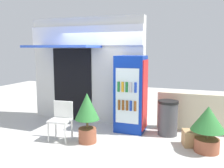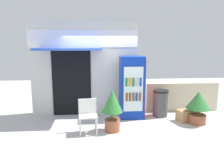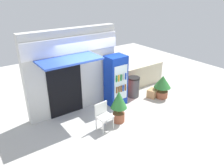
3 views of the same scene
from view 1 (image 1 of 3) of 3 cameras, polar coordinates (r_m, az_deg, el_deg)
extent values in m
plane|color=beige|center=(5.90, -6.14, -12.35)|extent=(16.00, 16.00, 0.00)
cube|color=silver|center=(7.08, -5.79, 3.27)|extent=(3.33, 0.29, 2.93)
cube|color=white|center=(6.89, -6.60, 11.08)|extent=(3.33, 0.08, 0.53)
cube|color=blue|center=(6.67, -11.50, 8.53)|extent=(1.87, 1.02, 0.06)
cube|color=black|center=(7.17, -9.19, -0.16)|extent=(1.21, 0.03, 2.07)
cube|color=#0C2D9E|center=(6.13, 4.34, -2.32)|extent=(0.71, 0.58, 1.90)
cube|color=silver|center=(5.85, 3.53, -2.84)|extent=(0.57, 0.02, 1.33)
cube|color=red|center=(6.04, 7.68, -2.53)|extent=(0.02, 0.52, 1.71)
cylinder|color=brown|center=(5.93, 1.66, -4.85)|extent=(0.06, 0.06, 0.24)
cylinder|color=brown|center=(5.90, 2.59, -4.92)|extent=(0.06, 0.06, 0.24)
cylinder|color=brown|center=(5.87, 3.50, -4.99)|extent=(0.06, 0.06, 0.24)
cylinder|color=#1938A5|center=(5.85, 4.38, -5.06)|extent=(0.06, 0.06, 0.24)
cylinder|color=brown|center=(5.82, 5.37, -5.13)|extent=(0.06, 0.06, 0.24)
cylinder|color=#196B2D|center=(5.85, 1.53, -0.61)|extent=(0.06, 0.06, 0.24)
cylinder|color=orange|center=(5.82, 2.48, -0.66)|extent=(0.06, 0.06, 0.24)
cylinder|color=#196B2D|center=(5.79, 3.43, -0.71)|extent=(0.06, 0.06, 0.24)
cylinder|color=#B2B2B7|center=(5.76, 4.39, -0.77)|extent=(0.06, 0.06, 0.24)
cylinder|color=#1938A5|center=(5.74, 5.48, -0.82)|extent=(0.06, 0.06, 0.24)
cylinder|color=silver|center=(5.73, -14.58, -10.86)|extent=(0.04, 0.04, 0.44)
cylinder|color=silver|center=(5.55, -10.81, -11.38)|extent=(0.04, 0.04, 0.44)
cylinder|color=silver|center=(6.02, -12.93, -9.87)|extent=(0.04, 0.04, 0.44)
cylinder|color=silver|center=(5.84, -9.31, -10.32)|extent=(0.04, 0.04, 0.44)
cube|color=silver|center=(5.71, -11.99, -8.29)|extent=(0.50, 0.44, 0.04)
cube|color=silver|center=(5.81, -11.25, -5.78)|extent=(0.47, 0.08, 0.39)
cylinder|color=#995138|center=(5.60, -5.72, -11.75)|extent=(0.40, 0.40, 0.32)
cylinder|color=brown|center=(5.51, -5.76, -9.17)|extent=(0.05, 0.05, 0.21)
cone|color=#2D7533|center=(5.41, -5.82, -5.17)|extent=(0.54, 0.54, 0.58)
cylinder|color=#995138|center=(5.45, 21.12, -13.10)|extent=(0.49, 0.49, 0.27)
cylinder|color=brown|center=(5.38, 21.24, -10.87)|extent=(0.05, 0.05, 0.17)
cone|color=#2D7533|center=(5.28, 21.43, -7.45)|extent=(0.67, 0.67, 0.49)
cylinder|color=#47474C|center=(6.11, 12.82, -7.94)|extent=(0.46, 0.46, 0.78)
cylinder|color=black|center=(6.01, 12.95, -4.09)|extent=(0.49, 0.49, 0.06)
cube|color=beige|center=(6.56, 21.29, -6.37)|extent=(2.45, 0.23, 0.96)
cube|color=tan|center=(5.65, 18.23, -11.85)|extent=(0.48, 0.44, 0.34)
camera|label=2|loc=(2.91, -88.64, 5.59)|focal=36.20mm
camera|label=3|loc=(6.47, -74.27, 20.89)|focal=35.08mm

